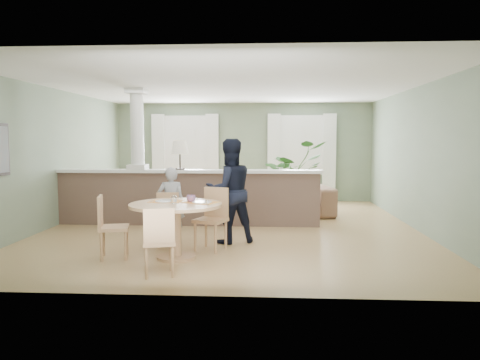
# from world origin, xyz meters

# --- Properties ---
(ground) EXTENTS (8.00, 8.00, 0.00)m
(ground) POSITION_xyz_m (0.00, 0.00, 0.00)
(ground) COLOR tan
(ground) RESTS_ON ground
(room_shell) EXTENTS (7.02, 8.02, 2.71)m
(room_shell) POSITION_xyz_m (-0.03, 0.63, 1.81)
(room_shell) COLOR gray
(room_shell) RESTS_ON ground
(pony_wall) EXTENTS (5.32, 0.38, 2.70)m
(pony_wall) POSITION_xyz_m (-0.99, 0.20, 0.71)
(pony_wall) COLOR brown
(pony_wall) RESTS_ON ground
(sofa) EXTENTS (3.35, 1.81, 0.93)m
(sofa) POSITION_xyz_m (0.51, 1.35, 0.46)
(sofa) COLOR brown
(sofa) RESTS_ON ground
(houseplant) EXTENTS (1.98, 1.94, 1.67)m
(houseplant) POSITION_xyz_m (1.28, 2.38, 0.84)
(houseplant) COLOR #305F26
(houseplant) RESTS_ON ground
(dining_table) EXTENTS (1.32, 1.32, 0.90)m
(dining_table) POSITION_xyz_m (-0.62, -2.41, 0.64)
(dining_table) COLOR tan
(dining_table) RESTS_ON ground
(chair_far_boy) EXTENTS (0.45, 0.45, 0.84)m
(chair_far_boy) POSITION_xyz_m (-0.93, -1.54, 0.46)
(chair_far_boy) COLOR tan
(chair_far_boy) RESTS_ON ground
(chair_far_man) EXTENTS (0.56, 0.56, 0.96)m
(chair_far_man) POSITION_xyz_m (-0.16, -1.80, 0.53)
(chair_far_man) COLOR tan
(chair_far_man) RESTS_ON ground
(chair_near) EXTENTS (0.49, 0.49, 0.87)m
(chair_near) POSITION_xyz_m (-0.66, -3.31, 0.48)
(chair_near) COLOR tan
(chair_near) RESTS_ON ground
(chair_side) EXTENTS (0.50, 0.50, 0.91)m
(chair_side) POSITION_xyz_m (-1.59, -2.46, 0.50)
(chair_side) COLOR tan
(chair_side) RESTS_ON ground
(child_person) EXTENTS (0.48, 0.35, 1.25)m
(child_person) POSITION_xyz_m (-0.94, -1.22, 0.62)
(child_person) COLOR #949599
(child_person) RESTS_ON ground
(man_person) EXTENTS (1.03, 0.94, 1.72)m
(man_person) POSITION_xyz_m (0.05, -1.33, 0.86)
(man_person) COLOR black
(man_person) RESTS_ON ground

